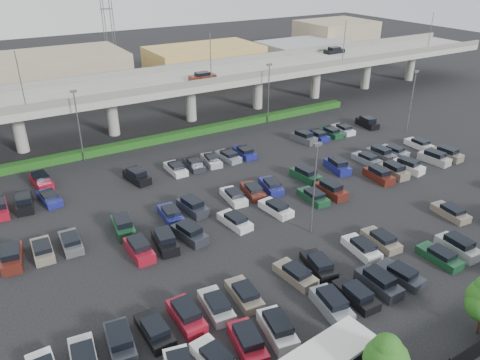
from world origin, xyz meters
name	(u,v)px	position (x,y,z in m)	size (l,w,h in m)	color
ground	(269,201)	(0.00, 0.00, 0.00)	(280.00, 280.00, 0.00)	black
overpass	(161,86)	(-0.22, 32.01, 6.97)	(150.00, 13.00, 15.80)	gray
hedge	(182,134)	(0.00, 25.00, 0.55)	(66.00, 1.60, 1.10)	#103710
tree_row	(478,305)	(0.70, -26.53, 3.52)	(65.07, 3.66, 5.94)	#332316
parked_cars	(281,213)	(-0.97, -3.89, 0.64)	(63.21, 41.69, 1.67)	#252831
light_poles	(231,155)	(-4.13, 2.00, 6.24)	(66.90, 48.38, 10.30)	#55545A
distant_buildings	(164,63)	(12.38, 61.81, 3.74)	(138.00, 24.00, 9.00)	gray
comm_tower	(106,6)	(4.00, 74.00, 15.61)	(2.40, 2.40, 30.00)	#55545A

